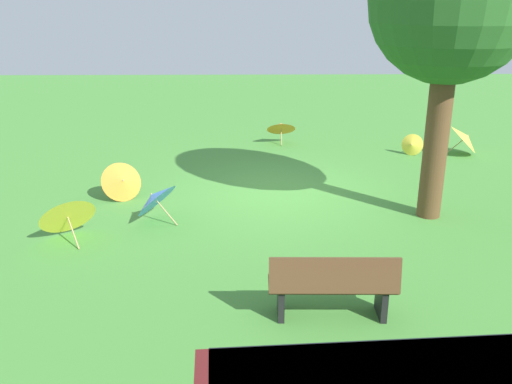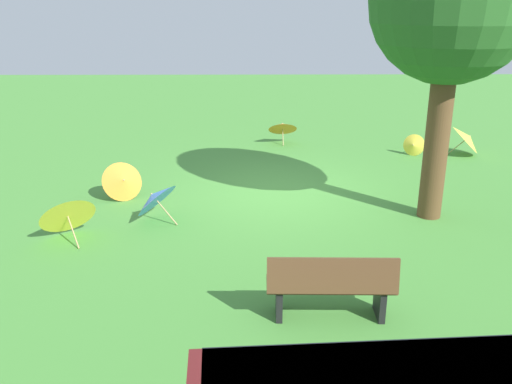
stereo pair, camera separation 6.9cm
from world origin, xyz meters
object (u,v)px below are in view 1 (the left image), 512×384
Objects in this scene: parasol_orange_1 at (281,126)px; parasol_yellow_0 at (466,138)px; parasol_yellow_1 at (412,145)px; park_bench at (333,286)px; parasol_yellow_2 at (66,212)px; shade_tree at (452,4)px; parasol_blue_2 at (154,198)px; parasol_orange_0 at (122,181)px.

parasol_orange_1 is 0.78× the size of parasol_yellow_0.
parasol_yellow_1 is (1.41, 0.04, -0.17)m from parasol_yellow_0.
park_bench is 1.35× the size of parasol_yellow_2.
shade_tree reaches higher than parasol_blue_2.
parasol_yellow_2 reaches higher than parasol_yellow_0.
parasol_orange_0 is at bearing 52.87° from parasol_orange_1.
parasol_yellow_2 is at bearing 34.88° from parasol_yellow_1.
parasol_orange_0 is 0.81× the size of parasol_yellow_2.
parasol_yellow_0 is at bearing -158.25° from parasol_orange_0.
park_bench is at bearing 58.83° from parasol_yellow_0.
parasol_yellow_0 is 1.78× the size of parasol_yellow_1.
parasol_yellow_2 is 1.11× the size of parasol_blue_2.
parasol_blue_2 reaches higher than parasol_orange_0.
parasol_blue_2 reaches higher than parasol_yellow_1.
shade_tree reaches higher than parasol_yellow_2.
parasol_orange_0 reaches higher than parasol_yellow_1.
parasol_yellow_0 reaches higher than parasol_blue_2.
parasol_orange_0 is at bearing 25.39° from parasol_yellow_1.
shade_tree is 6.90m from parasol_orange_0.
shade_tree is (-2.36, -3.47, 3.30)m from park_bench.
park_bench reaches higher than parasol_blue_2.
parasol_orange_0 is 0.91× the size of parasol_yellow_0.
parasol_yellow_2 is at bearing 74.39° from parasol_orange_0.
park_bench reaches higher than parasol_orange_1.
shade_tree is at bearing -124.22° from park_bench.
park_bench is 5.34m from shade_tree.
parasol_yellow_2 is (7.38, 5.15, 0.18)m from parasol_yellow_1.
parasol_yellow_2 is (4.03, 6.52, -0.02)m from parasol_orange_1.
parasol_yellow_2 is (0.53, 1.89, 0.08)m from parasol_orange_0.
parasol_orange_0 is 1.97m from parasol_yellow_2.
parasol_blue_2 reaches higher than parasol_orange_1.
shade_tree is at bearing 170.54° from parasol_orange_0.
parasol_yellow_2 reaches higher than parasol_orange_1.
parasol_yellow_2 is (8.79, 5.19, 0.01)m from parasol_yellow_0.
park_bench reaches higher than parasol_yellow_2.
parasol_yellow_0 reaches higher than parasol_orange_1.
parasol_yellow_0 is (-4.76, 1.33, -0.03)m from parasol_orange_1.
shade_tree is at bearing 61.46° from parasol_yellow_0.
shade_tree is 5.57m from parasol_yellow_1.
parasol_orange_0 is 8.90m from parasol_yellow_0.
parasol_yellow_1 is 0.50× the size of parasol_yellow_2.
parasol_yellow_0 is (-8.27, -3.30, 0.06)m from parasol_orange_0.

